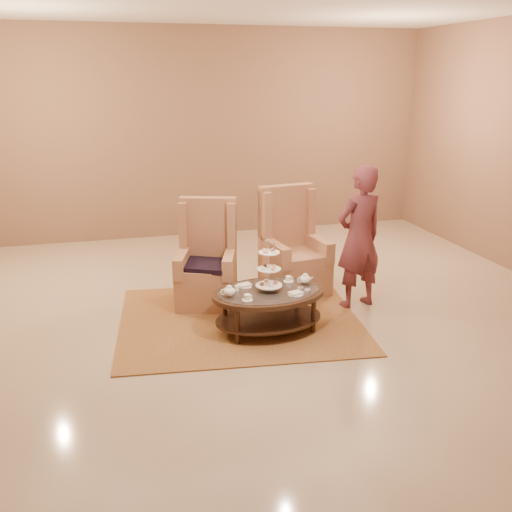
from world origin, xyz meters
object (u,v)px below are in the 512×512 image
object	(u,v)px
armchair_right	(292,256)
person	(359,238)
tea_table	(269,298)
armchair_left	(207,269)

from	to	relation	value
armchair_right	person	world-z (taller)	person
tea_table	armchair_right	size ratio (longest dim) A/B	0.98
tea_table	person	size ratio (longest dim) A/B	0.77
armchair_left	armchair_right	distance (m)	1.16
armchair_left	armchair_right	xyz separation A→B (m)	(1.15, 0.15, 0.02)
person	armchair_left	bearing A→B (deg)	-32.82
armchair_right	armchair_left	bearing A→B (deg)	179.47
person	armchair_right	bearing A→B (deg)	-65.44
tea_table	armchair_right	distance (m)	1.33
tea_table	armchair_left	bearing A→B (deg)	111.54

